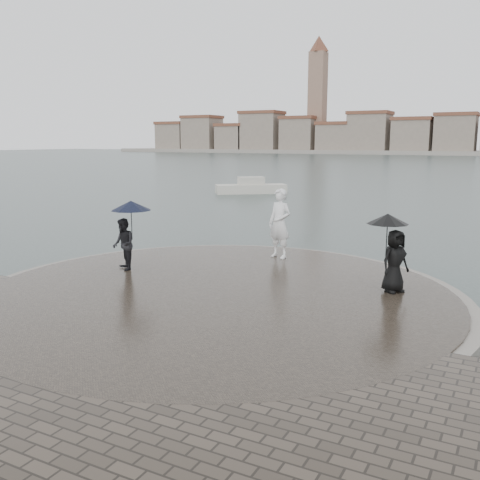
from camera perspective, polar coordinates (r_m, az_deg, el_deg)
The scene contains 7 objects.
ground at distance 11.00m, azimuth -12.06°, elevation -11.55°, with size 400.00×400.00×0.00m, color #2B3835.
kerb_ring at distance 13.64m, azimuth -2.58°, elevation -6.22°, with size 12.50×12.50×0.32m, color gray.
quay_tip at distance 13.63m, azimuth -2.58°, elevation -6.14°, with size 11.90×11.90×0.36m, color #2D261E.
statue at distance 17.21m, azimuth 4.25°, elevation 1.77°, with size 0.81×0.53×2.23m, color white.
visitor_left at distance 15.83m, azimuth -12.05°, elevation 1.04°, with size 1.30×1.16×2.04m.
visitor_right at distance 13.80m, azimuth 15.96°, elevation -0.79°, with size 1.20×1.08×1.95m.
far_skyline at distance 168.95m, azimuth 23.98°, elevation 10.17°, with size 260.00×20.00×37.00m.
Camera 1 is at (6.66, -7.74, 4.09)m, focal length 40.00 mm.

